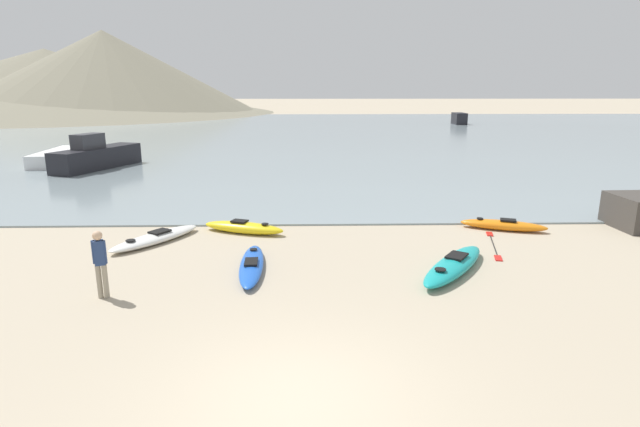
{
  "coord_description": "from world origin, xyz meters",
  "views": [
    {
      "loc": [
        0.19,
        -6.48,
        4.47
      ],
      "look_at": [
        0.57,
        9.19,
        0.5
      ],
      "focal_mm": 28.0,
      "sensor_mm": 36.0,
      "label": 1
    }
  ],
  "objects_px": {
    "kayak_on_sand_4": "(454,265)",
    "moored_boat_0": "(459,119)",
    "kayak_on_sand_3": "(156,238)",
    "moored_boat_2": "(58,157)",
    "loose_paddle": "(494,245)",
    "moored_boat_1": "(96,156)",
    "kayak_on_sand_2": "(244,227)",
    "person_near_foreground": "(100,260)",
    "kayak_on_sand_0": "(503,225)",
    "kayak_on_sand_1": "(252,265)"
  },
  "relations": [
    {
      "from": "kayak_on_sand_4",
      "to": "moored_boat_0",
      "type": "height_order",
      "value": "moored_boat_0"
    },
    {
      "from": "kayak_on_sand_1",
      "to": "moored_boat_0",
      "type": "relative_size",
      "value": 1.0
    },
    {
      "from": "kayak_on_sand_3",
      "to": "person_near_foreground",
      "type": "relative_size",
      "value": 1.99
    },
    {
      "from": "kayak_on_sand_4",
      "to": "moored_boat_0",
      "type": "bearing_deg",
      "value": 73.37
    },
    {
      "from": "moored_boat_0",
      "to": "kayak_on_sand_0",
      "type": "bearing_deg",
      "value": -104.86
    },
    {
      "from": "kayak_on_sand_1",
      "to": "moored_boat_1",
      "type": "relative_size",
      "value": 0.54
    },
    {
      "from": "kayak_on_sand_0",
      "to": "moored_boat_0",
      "type": "height_order",
      "value": "moored_boat_0"
    },
    {
      "from": "kayak_on_sand_0",
      "to": "kayak_on_sand_4",
      "type": "height_order",
      "value": "kayak_on_sand_4"
    },
    {
      "from": "kayak_on_sand_3",
      "to": "moored_boat_2",
      "type": "xyz_separation_m",
      "value": [
        -10.49,
        15.92,
        0.29
      ]
    },
    {
      "from": "loose_paddle",
      "to": "moored_boat_1",
      "type": "bearing_deg",
      "value": 140.31
    },
    {
      "from": "kayak_on_sand_0",
      "to": "person_near_foreground",
      "type": "distance_m",
      "value": 11.94
    },
    {
      "from": "kayak_on_sand_1",
      "to": "kayak_on_sand_4",
      "type": "bearing_deg",
      "value": -2.98
    },
    {
      "from": "kayak_on_sand_0",
      "to": "moored_boat_1",
      "type": "height_order",
      "value": "moored_boat_1"
    },
    {
      "from": "moored_boat_0",
      "to": "moored_boat_2",
      "type": "bearing_deg",
      "value": -136.63
    },
    {
      "from": "kayak_on_sand_3",
      "to": "person_near_foreground",
      "type": "xyz_separation_m",
      "value": [
        0.05,
        -4.03,
        0.73
      ]
    },
    {
      "from": "moored_boat_0",
      "to": "moored_boat_2",
      "type": "relative_size",
      "value": 0.55
    },
    {
      "from": "kayak_on_sand_2",
      "to": "kayak_on_sand_0",
      "type": "bearing_deg",
      "value": 0.93
    },
    {
      "from": "kayak_on_sand_2",
      "to": "moored_boat_1",
      "type": "bearing_deg",
      "value": 127.35
    },
    {
      "from": "kayak_on_sand_3",
      "to": "kayak_on_sand_4",
      "type": "xyz_separation_m",
      "value": [
        8.15,
        -2.63,
        0.04
      ]
    },
    {
      "from": "kayak_on_sand_4",
      "to": "person_near_foreground",
      "type": "height_order",
      "value": "person_near_foreground"
    },
    {
      "from": "kayak_on_sand_2",
      "to": "kayak_on_sand_4",
      "type": "height_order",
      "value": "kayak_on_sand_4"
    },
    {
      "from": "moored_boat_0",
      "to": "loose_paddle",
      "type": "relative_size",
      "value": 1.14
    },
    {
      "from": "kayak_on_sand_2",
      "to": "kayak_on_sand_3",
      "type": "distance_m",
      "value": 2.65
    },
    {
      "from": "kayak_on_sand_0",
      "to": "kayak_on_sand_2",
      "type": "relative_size",
      "value": 0.98
    },
    {
      "from": "kayak_on_sand_2",
      "to": "moored_boat_0",
      "type": "height_order",
      "value": "moored_boat_0"
    },
    {
      "from": "person_near_foreground",
      "to": "moored_boat_2",
      "type": "relative_size",
      "value": 0.27
    },
    {
      "from": "kayak_on_sand_0",
      "to": "kayak_on_sand_1",
      "type": "relative_size",
      "value": 0.86
    },
    {
      "from": "kayak_on_sand_0",
      "to": "kayak_on_sand_1",
      "type": "distance_m",
      "value": 8.46
    },
    {
      "from": "kayak_on_sand_1",
      "to": "moored_boat_1",
      "type": "xyz_separation_m",
      "value": [
        -10.35,
        16.07,
        0.63
      ]
    },
    {
      "from": "kayak_on_sand_0",
      "to": "loose_paddle",
      "type": "distance_m",
      "value": 1.87
    },
    {
      "from": "kayak_on_sand_1",
      "to": "loose_paddle",
      "type": "height_order",
      "value": "kayak_on_sand_1"
    },
    {
      "from": "moored_boat_0",
      "to": "moored_boat_1",
      "type": "height_order",
      "value": "moored_boat_1"
    },
    {
      "from": "kayak_on_sand_0",
      "to": "loose_paddle",
      "type": "bearing_deg",
      "value": -118.85
    },
    {
      "from": "kayak_on_sand_3",
      "to": "loose_paddle",
      "type": "bearing_deg",
      "value": -3.23
    },
    {
      "from": "moored_boat_0",
      "to": "kayak_on_sand_2",
      "type": "bearing_deg",
      "value": -113.88
    },
    {
      "from": "kayak_on_sand_3",
      "to": "loose_paddle",
      "type": "height_order",
      "value": "kayak_on_sand_3"
    },
    {
      "from": "kayak_on_sand_0",
      "to": "kayak_on_sand_3",
      "type": "relative_size",
      "value": 0.89
    },
    {
      "from": "kayak_on_sand_3",
      "to": "moored_boat_2",
      "type": "relative_size",
      "value": 0.53
    },
    {
      "from": "person_near_foreground",
      "to": "moored_boat_2",
      "type": "distance_m",
      "value": 22.56
    },
    {
      "from": "moored_boat_2",
      "to": "loose_paddle",
      "type": "xyz_separation_m",
      "value": [
        20.42,
        -16.48,
        -0.42
      ]
    },
    {
      "from": "kayak_on_sand_3",
      "to": "moored_boat_0",
      "type": "bearing_deg",
      "value": 64.08
    },
    {
      "from": "person_near_foreground",
      "to": "loose_paddle",
      "type": "bearing_deg",
      "value": 19.33
    },
    {
      "from": "kayak_on_sand_0",
      "to": "kayak_on_sand_3",
      "type": "xyz_separation_m",
      "value": [
        -10.82,
        -1.08,
        -0.02
      ]
    },
    {
      "from": "kayak_on_sand_2",
      "to": "moored_boat_0",
      "type": "distance_m",
      "value": 51.2
    },
    {
      "from": "kayak_on_sand_4",
      "to": "moored_boat_2",
      "type": "height_order",
      "value": "moored_boat_2"
    },
    {
      "from": "moored_boat_1",
      "to": "moored_boat_0",
      "type": "bearing_deg",
      "value": 48.18
    },
    {
      "from": "moored_boat_1",
      "to": "moored_boat_2",
      "type": "bearing_deg",
      "value": 145.57
    },
    {
      "from": "moored_boat_1",
      "to": "person_near_foreground",
      "type": "bearing_deg",
      "value": -67.6
    },
    {
      "from": "moored_boat_0",
      "to": "moored_boat_1",
      "type": "xyz_separation_m",
      "value": [
        -30.46,
        -34.05,
        0.0
      ]
    },
    {
      "from": "kayak_on_sand_1",
      "to": "moored_boat_2",
      "type": "relative_size",
      "value": 0.55
    }
  ]
}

